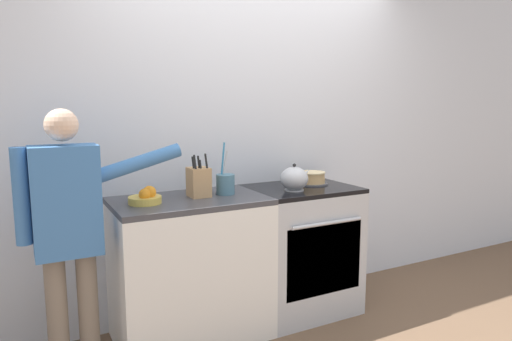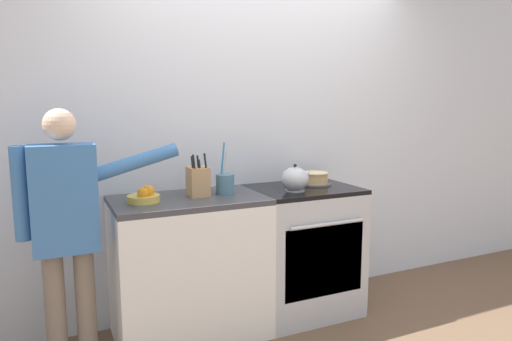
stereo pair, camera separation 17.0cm
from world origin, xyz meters
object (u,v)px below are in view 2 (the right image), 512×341
Objects in this scene: knife_block at (198,181)px; utensil_crock at (225,183)px; layer_cake at (315,179)px; fruit_bowl at (144,196)px; tea_kettle at (295,179)px; stove_range at (303,250)px; person_baker at (67,221)px.

knife_block is 0.18m from utensil_crock.
layer_cake is 0.91m from knife_block.
layer_cake is 1.23× the size of fruit_bowl.
knife_block is 0.82× the size of utensil_crock.
tea_kettle is at bearing -12.03° from utensil_crock.
stove_range is 0.53m from layer_cake.
layer_cake is 1.72m from person_baker.
tea_kettle is (-0.12, -0.08, 0.55)m from stove_range.
knife_block is at bearing 22.35° from person_baker.
person_baker is (-1.71, -0.19, -0.08)m from layer_cake.
tea_kettle is 0.16× the size of person_baker.
layer_cake is 0.86× the size of knife_block.
tea_kettle is at bearing 13.13° from person_baker.
tea_kettle is at bearing -9.64° from knife_block.
layer_cake is at bearing 30.34° from tea_kettle.
fruit_bowl reaches higher than stove_range.
tea_kettle is 1.19× the size of fruit_bowl.
person_baker reaches higher than fruit_bowl.
person_baker reaches higher than utensil_crock.
tea_kettle reaches higher than stove_range.
stove_range is 1.24m from fruit_bowl.
fruit_bowl is (-1.26, -0.08, -0.01)m from layer_cake.
knife_block is (-0.91, -0.03, 0.05)m from layer_cake.
stove_range is at bearing -154.95° from layer_cake.
person_baker is at bearing -173.74° from layer_cake.
person_baker is (-0.98, -0.14, -0.11)m from utensil_crock.
knife_block reaches higher than tea_kettle.
knife_block is at bearing 7.05° from fruit_bowl.
utensil_crock is at bearing 167.97° from tea_kettle.
fruit_bowl is at bearing -176.49° from layer_cake.
layer_cake is at bearing 3.51° from fruit_bowl.
person_baker reaches higher than layer_cake.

